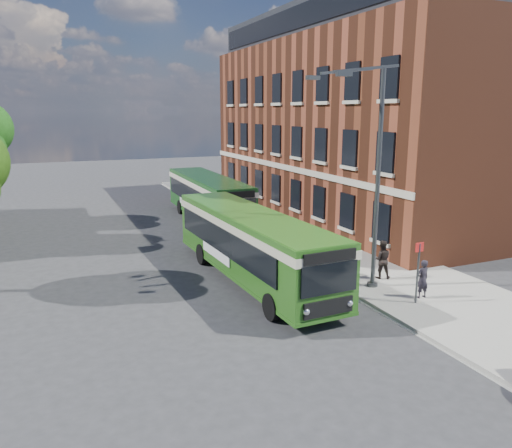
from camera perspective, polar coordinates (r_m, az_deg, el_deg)
name	(u,v)px	position (r m, az deg, el deg)	size (l,w,h in m)	color
ground	(239,291)	(20.91, -1.92, -7.67)	(120.00, 120.00, 0.00)	#2A2B2D
pavement	(298,232)	(30.67, 4.84, -0.88)	(6.00, 48.00, 0.15)	gray
kerb_line	(252,238)	(29.41, -0.42, -1.57)	(0.12, 48.00, 0.01)	beige
brick_office	(361,116)	(36.88, 11.90, 12.01)	(12.10, 26.00, 14.20)	brown
street_lamp	(371,176)	(20.32, 12.96, 5.35)	(2.96, 2.38, 9.00)	#3B3E40
bus_stop_sign	(418,269)	(19.81, 18.03, -4.89)	(0.35, 0.08, 2.52)	#3B3E40
bus_front	(252,240)	(21.65, -0.50, -1.85)	(3.05, 12.30, 3.02)	#275C18
bus_rear	(208,194)	(33.72, -5.51, 3.40)	(2.82, 12.02, 3.02)	#174F18
pedestrian_a	(422,279)	(20.58, 18.49, -5.98)	(0.56, 0.37, 1.54)	black
pedestrian_b	(382,259)	(22.44, 14.16, -3.94)	(0.83, 0.64, 1.70)	black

